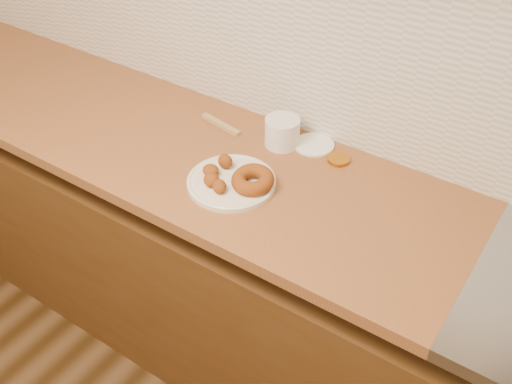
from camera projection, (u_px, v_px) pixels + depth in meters
wall_back at (370, 7)px, 1.64m from camera, size 4.00×0.02×2.70m
base_cabinet at (296, 310)px, 2.05m from camera, size 3.60×0.60×0.77m
butcher_block at (137, 130)px, 2.02m from camera, size 2.30×0.62×0.04m
backsplash at (362, 59)px, 1.72m from camera, size 3.60×0.02×0.60m
donut_plate at (232, 182)px, 1.75m from camera, size 0.26×0.26×0.01m
ring_donut at (253, 180)px, 1.72m from camera, size 0.13×0.14×0.06m
fried_dough_chunks at (217, 174)px, 1.74m from camera, size 0.13×0.15×0.05m
plastic_tub at (282, 132)px, 1.89m from camera, size 0.14×0.14×0.09m
tub_lid at (314, 145)px, 1.91m from camera, size 0.15×0.15×0.01m
brass_jar_lid at (339, 160)px, 1.84m from camera, size 0.07×0.07×0.01m
wooden_utensil at (221, 124)px, 2.00m from camera, size 0.17×0.05×0.01m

